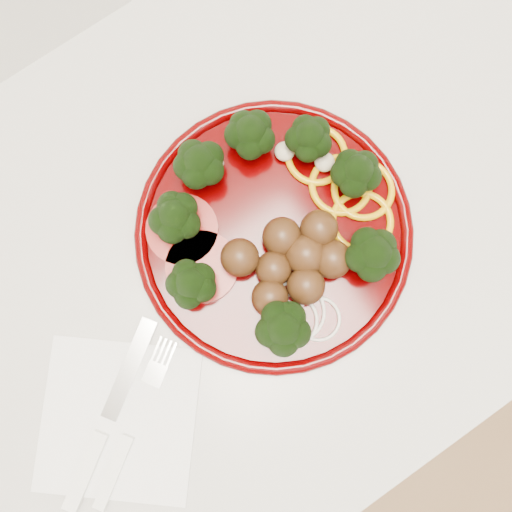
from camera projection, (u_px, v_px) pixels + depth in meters
counter at (293, 248)px, 1.07m from camera, size 2.40×0.60×0.90m
plate at (274, 229)px, 0.59m from camera, size 0.30×0.30×0.07m
napkin at (119, 419)px, 0.59m from camera, size 0.22×0.22×0.00m
knife at (100, 438)px, 0.58m from camera, size 0.18×0.13×0.01m
fork at (122, 451)px, 0.58m from camera, size 0.16×0.11×0.01m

